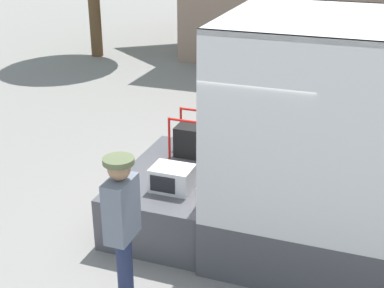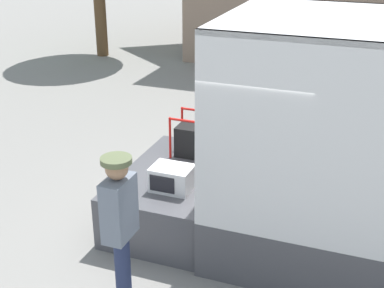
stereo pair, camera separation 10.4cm
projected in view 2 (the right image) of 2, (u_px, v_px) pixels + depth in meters
name	position (u px, v px, depth m)	size (l,w,h in m)	color
ground_plane	(224.00, 226.00, 7.64)	(160.00, 160.00, 0.00)	gray
tailgate_deck	(178.00, 195.00, 7.73)	(1.44, 2.32, 0.75)	#4C4C51
microwave	(172.00, 178.00, 7.03)	(0.54, 0.42, 0.32)	white
portable_generator	(195.00, 140.00, 8.01)	(0.62, 0.52, 0.64)	black
worker_person	(120.00, 216.00, 5.70)	(0.33, 0.44, 1.83)	navy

